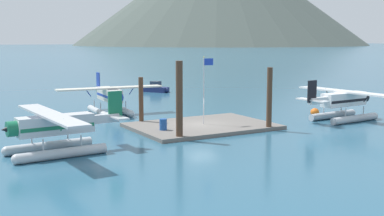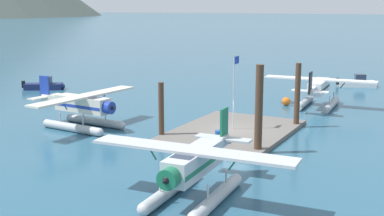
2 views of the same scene
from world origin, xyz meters
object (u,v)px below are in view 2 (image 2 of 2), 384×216
object	(u,v)px
flagpole	(234,83)
fuel_drum	(219,137)
mooring_buoy	(286,101)
seaplane_white_stbd_aft	(319,91)
seaplane_silver_port_aft	(194,169)
seaplane_cream_bow_left	(83,109)
boat_navy_open_north	(45,85)
boat_white_open_se	(358,83)

from	to	relation	value
flagpole	fuel_drum	xyz separation A→B (m)	(-4.28, -0.76, -3.08)
mooring_buoy	seaplane_white_stbd_aft	distance (m)	3.20
mooring_buoy	seaplane_silver_port_aft	size ratio (longest dim) A/B	0.08
mooring_buoy	seaplane_cream_bow_left	bearing A→B (deg)	145.58
boat_navy_open_north	flagpole	bearing A→B (deg)	-106.98
mooring_buoy	fuel_drum	bearing A→B (deg)	-178.41
seaplane_silver_port_aft	boat_navy_open_north	size ratio (longest dim) A/B	2.38
fuel_drum	flagpole	bearing A→B (deg)	10.11
seaplane_white_stbd_aft	boat_navy_open_north	size ratio (longest dim) A/B	2.38
seaplane_silver_port_aft	boat_white_open_se	world-z (taller)	seaplane_silver_port_aft
seaplane_silver_port_aft	boat_white_open_se	distance (m)	40.69
boat_white_open_se	seaplane_white_stbd_aft	bearing A→B (deg)	175.31
seaplane_white_stbd_aft	boat_white_open_se	size ratio (longest dim) A/B	2.24
fuel_drum	boat_navy_open_north	size ratio (longest dim) A/B	0.20
flagpole	boat_white_open_se	xyz separation A→B (m)	(27.31, -4.38, -3.34)
seaplane_silver_port_aft	fuel_drum	bearing A→B (deg)	17.16
seaplane_silver_port_aft	boat_navy_open_north	xyz separation A→B (m)	(21.64, 30.69, -1.09)
boat_white_open_se	seaplane_silver_port_aft	bearing A→B (deg)	178.85
seaplane_cream_bow_left	boat_white_open_se	size ratio (longest dim) A/B	2.24
flagpole	seaplane_cream_bow_left	bearing A→B (deg)	111.60
boat_white_open_se	flagpole	bearing A→B (deg)	170.88
seaplane_cream_bow_left	boat_navy_open_north	bearing A→B (deg)	52.14
flagpole	seaplane_white_stbd_aft	xyz separation A→B (m)	(12.80, -3.20, -2.25)
fuel_drum	seaplane_silver_port_aft	bearing A→B (deg)	-162.84
mooring_buoy	seaplane_white_stbd_aft	world-z (taller)	seaplane_white_stbd_aft
mooring_buoy	flagpole	bearing A→B (deg)	178.52
fuel_drum	seaplane_white_stbd_aft	size ratio (longest dim) A/B	0.08
fuel_drum	boat_white_open_se	world-z (taller)	boat_white_open_se
seaplane_cream_bow_left	seaplane_white_stbd_aft	bearing A→B (deg)	-39.48
fuel_drum	seaplane_silver_port_aft	world-z (taller)	seaplane_silver_port_aft
fuel_drum	seaplane_white_stbd_aft	bearing A→B (deg)	-8.11
boat_white_open_se	boat_navy_open_north	world-z (taller)	same
seaplane_white_stbd_aft	boat_navy_open_north	xyz separation A→B (m)	(-4.52, 30.32, -1.09)
seaplane_cream_bow_left	boat_navy_open_north	size ratio (longest dim) A/B	2.38
flagpole	seaplane_silver_port_aft	bearing A→B (deg)	-165.05
seaplane_cream_bow_left	seaplane_silver_port_aft	bearing A→B (deg)	-121.97
seaplane_silver_port_aft	boat_navy_open_north	world-z (taller)	seaplane_silver_port_aft
boat_white_open_se	boat_navy_open_north	xyz separation A→B (m)	(-19.03, 31.50, 0.00)
seaplane_silver_port_aft	boat_navy_open_north	distance (m)	37.56
fuel_drum	boat_navy_open_north	xyz separation A→B (m)	(12.56, 27.88, -0.25)
seaplane_white_stbd_aft	seaplane_silver_port_aft	bearing A→B (deg)	-179.19
seaplane_silver_port_aft	boat_navy_open_north	bearing A→B (deg)	54.81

